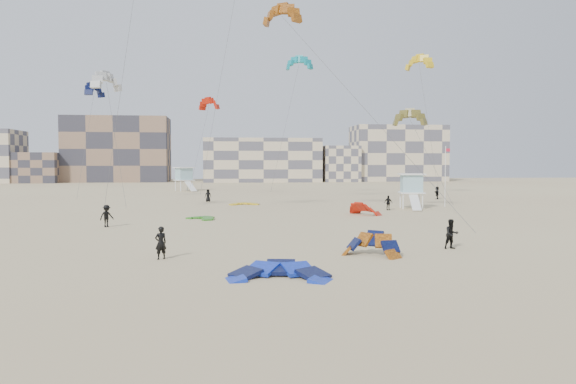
{
  "coord_description": "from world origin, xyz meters",
  "views": [
    {
      "loc": [
        -0.58,
        -27.63,
        5.33
      ],
      "look_at": [
        3.27,
        6.0,
        3.56
      ],
      "focal_mm": 35.0,
      "sensor_mm": 36.0,
      "label": 1
    }
  ],
  "objects": [
    {
      "name": "kitesurfer_d",
      "position": [
        17.78,
        33.45,
        0.83
      ],
      "size": [
        1.0,
        0.94,
        1.66
      ],
      "primitive_type": "imported",
      "rotation": [
        0.0,
        0.0,
        2.42
      ],
      "color": "black",
      "rests_on": "ground"
    },
    {
      "name": "lifeguard_tower_far",
      "position": [
        -8.03,
        79.32,
        2.23
      ],
      "size": [
        4.3,
        6.74,
        4.49
      ],
      "rotation": [
        0.0,
        0.0,
        0.49
      ],
      "color": "white",
      "rests_on": "ground"
    },
    {
      "name": "kite_ground_orange",
      "position": [
        7.78,
        3.48,
        0.0
      ],
      "size": [
        4.6,
        4.61,
        3.35
      ],
      "primitive_type": null,
      "rotation": [
        0.85,
        0.0,
        -0.63
      ],
      "color": "orange",
      "rests_on": "ground"
    },
    {
      "name": "kite_fly_teal_b",
      "position": [
        10.81,
        57.03,
        20.18
      ],
      "size": [
        6.99,
        4.96,
        20.5
      ],
      "rotation": [
        0.0,
        0.0,
        -0.3
      ],
      "color": "teal",
      "rests_on": "ground"
    },
    {
      "name": "condo_west_b",
      "position": [
        -30.0,
        134.0,
        9.0
      ],
      "size": [
        28.0,
        14.0,
        18.0
      ],
      "primitive_type": "cube",
      "color": "#82654E",
      "rests_on": "ground"
    },
    {
      "name": "kite_ground_green",
      "position": [
        -2.7,
        25.49,
        0.0
      ],
      "size": [
        4.11,
        4.08,
        0.66
      ],
      "primitive_type": null,
      "rotation": [
        0.07,
        0.0,
        -0.88
      ],
      "color": "#2A7B1E",
      "rests_on": "ground"
    },
    {
      "name": "kite_ground_yellow",
      "position": [
        1.97,
        43.3,
        0.0
      ],
      "size": [
        3.39,
        3.57,
        0.59
      ],
      "primitive_type": null,
      "rotation": [
        0.05,
        0.0,
        0.02
      ],
      "color": "gold",
      "rests_on": "ground"
    },
    {
      "name": "kite_fly_yellow",
      "position": [
        28.48,
        54.1,
        20.12
      ],
      "size": [
        5.98,
        6.09,
        20.71
      ],
      "rotation": [
        0.0,
        0.0,
        -0.84
      ],
      "color": "gold",
      "rests_on": "ground"
    },
    {
      "name": "kite_fly_orange",
      "position": [
        5.11,
        27.39,
        19.57
      ],
      "size": [
        12.38,
        24.86,
        19.97
      ],
      "rotation": [
        0.0,
        0.0,
        -0.58
      ],
      "color": "orange",
      "rests_on": "ground"
    },
    {
      "name": "condo_east",
      "position": [
        50.0,
        132.0,
        8.0
      ],
      "size": [
        26.0,
        14.0,
        16.0
      ],
      "primitive_type": "cube",
      "color": "beige",
      "rests_on": "ground"
    },
    {
      "name": "condo_fill_right",
      "position": [
        32.0,
        128.0,
        5.0
      ],
      "size": [
        10.0,
        10.0,
        10.0
      ],
      "primitive_type": "cube",
      "color": "beige",
      "rests_on": "ground"
    },
    {
      "name": "lifeguard_tower_near",
      "position": [
        21.06,
        35.25,
        2.02
      ],
      "size": [
        3.33,
        5.83,
        4.08
      ],
      "rotation": [
        0.0,
        0.0,
        -0.17
      ],
      "color": "white",
      "rests_on": "ground"
    },
    {
      "name": "ground",
      "position": [
        0.0,
        0.0,
        0.0
      ],
      "size": [
        320.0,
        320.0,
        0.0
      ],
      "primitive_type": "plane",
      "color": "#C8B886",
      "rests_on": "ground"
    },
    {
      "name": "kite_ground_blue",
      "position": [
        1.91,
        -2.19,
        0.0
      ],
      "size": [
        5.43,
        5.63,
        2.4
      ],
      "primitive_type": null,
      "rotation": [
        0.26,
        0.0,
        -0.17
      ],
      "color": "#1730D7",
      "rests_on": "ground"
    },
    {
      "name": "kite_fly_olive",
      "position": [
        20.03,
        33.14,
        10.19
      ],
      "size": [
        5.22,
        7.9,
        10.61
      ],
      "rotation": [
        0.0,
        0.0,
        -0.43
      ],
      "color": "brown",
      "rests_on": "ground"
    },
    {
      "name": "kite_fly_grey",
      "position": [
        -12.65,
        32.9,
        13.63
      ],
      "size": [
        5.24,
        8.01,
        13.89
      ],
      "rotation": [
        0.0,
        0.0,
        0.99
      ],
      "color": "silver",
      "rests_on": "ground"
    },
    {
      "name": "kite_fly_navy",
      "position": [
        -18.11,
        52.2,
        15.14
      ],
      "size": [
        4.54,
        12.99,
        15.43
      ],
      "rotation": [
        0.0,
        0.0,
        1.23
      ],
      "color": "#0F1C45",
      "rests_on": "ground"
    },
    {
      "name": "kite_ground_red_far",
      "position": [
        13.78,
        28.37,
        0.0
      ],
      "size": [
        5.21,
        5.18,
        3.75
      ],
      "primitive_type": null,
      "rotation": [
        0.75,
        0.0,
        2.15
      ],
      "color": "red",
      "rests_on": "ground"
    },
    {
      "name": "kitesurfer_c",
      "position": [
        -10.25,
        20.03,
        0.92
      ],
      "size": [
        1.36,
        1.27,
        1.84
      ],
      "primitive_type": "imported",
      "rotation": [
        0.0,
        0.0,
        0.67
      ],
      "color": "black",
      "rests_on": "ground"
    },
    {
      "name": "kite_fly_red",
      "position": [
        -2.78,
        60.9,
        14.31
      ],
      "size": [
        5.53,
        6.02,
        14.69
      ],
      "rotation": [
        0.0,
        0.0,
        2.42
      ],
      "color": "red",
      "rests_on": "ground"
    },
    {
      "name": "kitesurfer_b",
      "position": [
        13.4,
        5.46,
        0.92
      ],
      "size": [
        0.97,
        0.8,
        1.84
      ],
      "primitive_type": "imported",
      "rotation": [
        0.0,
        0.0,
        0.12
      ],
      "color": "black",
      "rests_on": "ground"
    },
    {
      "name": "condo_mid",
      "position": [
        10.0,
        130.0,
        6.0
      ],
      "size": [
        32.0,
        16.0,
        12.0
      ],
      "primitive_type": "cube",
      "color": "beige",
      "rests_on": "ground"
    },
    {
      "name": "flagpole",
      "position": [
        25.99,
        37.36,
        3.85
      ],
      "size": [
        0.59,
        0.09,
        7.31
      ],
      "color": "white",
      "rests_on": "ground"
    },
    {
      "name": "kitesurfer_e",
      "position": [
        -2.72,
        49.16,
        0.87
      ],
      "size": [
        0.89,
        0.62,
        1.74
      ],
      "primitive_type": "imported",
      "rotation": [
        0.0,
        0.0,
        -0.08
      ],
      "color": "black",
      "rests_on": "ground"
    },
    {
      "name": "kitesurfer_main",
      "position": [
        -4.06,
        3.69,
        0.91
      ],
      "size": [
        0.79,
        0.7,
        1.83
      ],
      "primitive_type": "imported",
      "rotation": [
        0.0,
        0.0,
        3.64
      ],
      "color": "black",
      "rests_on": "ground"
    },
    {
      "name": "condo_fill_left",
      "position": [
        -50.0,
        128.0,
        4.0
      ],
      "size": [
        12.0,
        10.0,
        8.0
      ],
      "primitive_type": "cube",
      "color": "#82654E",
      "rests_on": "ground"
    },
    {
      "name": "kitesurfer_f",
      "position": [
        30.43,
        51.2,
        0.93
      ],
      "size": [
        0.84,
        1.79,
        1.86
      ],
      "primitive_type": "imported",
      "rotation": [
        0.0,
        0.0,
        -1.75
      ],
      "color": "black",
      "rests_on": "ground"
    }
  ]
}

